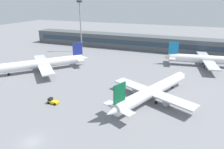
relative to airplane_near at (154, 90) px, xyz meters
The scene contains 7 objects.
ground_plane 24.29m from the airplane_near, 158.32° to the left, with size 400.00×400.00×0.00m, color gray.
terminal_building 70.89m from the airplane_near, 108.41° to the left, with size 149.97×12.13×9.00m.
airplane_near is the anchor object (origin of this frame).
airplane_mid 53.75m from the airplane_near, behind, with size 34.45×36.03×11.40m.
airplane_far 48.13m from the airplane_near, 65.94° to the left, with size 45.48×31.94×11.25m.
baggage_tug_yellow 32.63m from the airplane_near, 153.76° to the right, with size 3.64×1.90×1.75m.
floodlight_tower_west 73.67m from the airplane_near, 137.88° to the left, with size 3.20×0.80×30.33m.
Camera 1 is at (30.32, -27.71, 30.54)m, focal length 31.58 mm.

